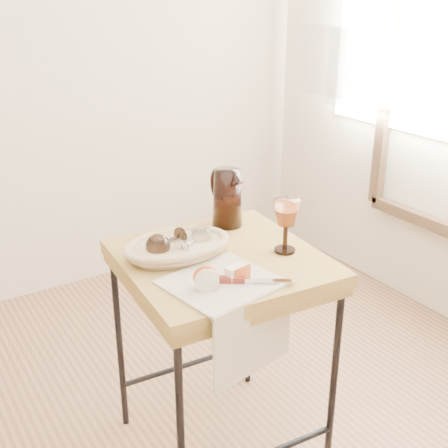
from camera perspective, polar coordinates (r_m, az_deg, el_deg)
side_table at (r=2.05m, az=-0.31°, el=-13.10°), size 0.66×0.66×0.78m
tea_towel at (r=1.69m, az=-0.30°, el=-5.80°), size 0.34×0.32×0.01m
bread_basket at (r=1.85m, az=-4.62°, el=-2.44°), size 0.33×0.23×0.05m
goblet_lying_a at (r=1.84m, az=-5.61°, el=-1.71°), size 0.15×0.12×0.08m
goblet_lying_b at (r=1.85m, az=-3.11°, el=-1.67°), size 0.13×0.11×0.07m
pitcher at (r=2.05m, az=0.33°, el=2.63°), size 0.16×0.23×0.25m
wine_goblet at (r=1.86m, az=6.16°, el=-0.19°), size 0.11×0.11×0.18m
apple_half at (r=1.64m, az=-1.81°, el=-5.29°), size 0.09×0.07×0.07m
apple_wedge at (r=1.69m, az=1.18°, el=-4.84°), size 0.07×0.04×0.04m
table_knife at (r=1.68m, az=2.69°, el=-5.52°), size 0.21×0.16×0.02m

